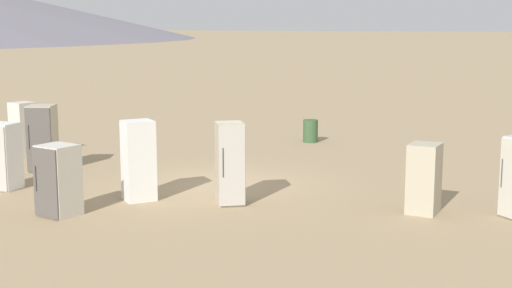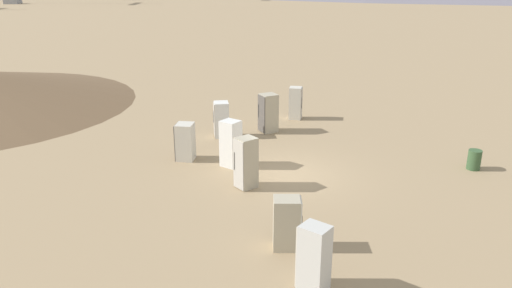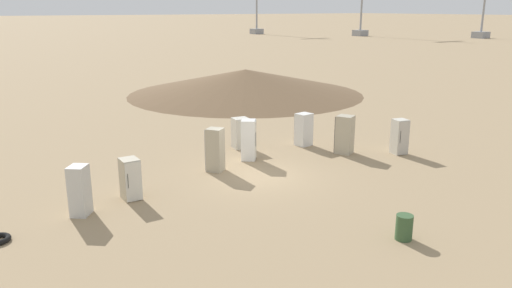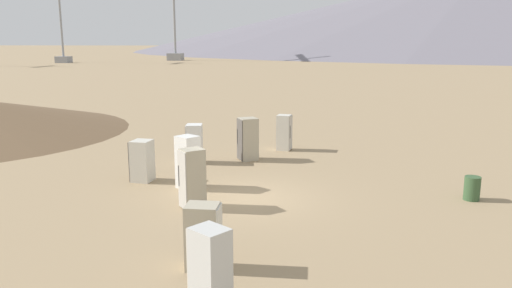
% 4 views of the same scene
% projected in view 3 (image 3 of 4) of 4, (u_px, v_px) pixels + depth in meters
% --- Properties ---
extents(ground_plane, '(1000.00, 1000.00, 0.00)m').
position_uv_depth(ground_plane, '(257.00, 176.00, 21.20)').
color(ground_plane, '#9E8460').
extents(dirt_mound, '(19.32, 19.32, 2.03)m').
position_uv_depth(dirt_mound, '(246.00, 82.00, 41.21)').
color(dirt_mound, brown).
rests_on(dirt_mound, ground_plane).
extents(power_pylon_1, '(8.83, 3.03, 25.22)m').
position_uv_depth(power_pylon_1, '(484.00, 4.00, 115.70)').
color(power_pylon_1, gray).
rests_on(power_pylon_1, ground_plane).
extents(power_pylon_2, '(8.62, 2.96, 24.64)m').
position_uv_depth(power_pylon_2, '(362.00, 5.00, 125.40)').
color(power_pylon_2, gray).
rests_on(power_pylon_2, ground_plane).
extents(power_pylon_3, '(8.23, 2.82, 23.50)m').
position_uv_depth(power_pylon_3, '(257.00, 6.00, 135.14)').
color(power_pylon_3, gray).
rests_on(power_pylon_3, ground_plane).
extents(discarded_fridge_0, '(0.88, 0.91, 1.77)m').
position_uv_depth(discarded_fridge_0, '(80.00, 190.00, 17.02)').
color(discarded_fridge_0, silver).
rests_on(discarded_fridge_0, ground_plane).
extents(discarded_fridge_1, '(0.81, 0.79, 1.69)m').
position_uv_depth(discarded_fridge_1, '(304.00, 129.00, 25.74)').
color(discarded_fridge_1, white).
rests_on(discarded_fridge_1, ground_plane).
extents(discarded_fridge_2, '(0.91, 0.92, 1.91)m').
position_uv_depth(discarded_fridge_2, '(215.00, 150.00, 21.65)').
color(discarded_fridge_2, '#B2A88E').
rests_on(discarded_fridge_2, ground_plane).
extents(discarded_fridge_3, '(0.75, 0.77, 1.72)m').
position_uv_depth(discarded_fridge_3, '(400.00, 137.00, 24.24)').
color(discarded_fridge_3, beige).
rests_on(discarded_fridge_3, ground_plane).
extents(discarded_fridge_4, '(0.85, 0.82, 1.56)m').
position_uv_depth(discarded_fridge_4, '(240.00, 133.00, 25.27)').
color(discarded_fridge_4, beige).
rests_on(discarded_fridge_4, ground_plane).
extents(discarded_fridge_5, '(0.64, 0.81, 1.55)m').
position_uv_depth(discarded_fridge_5, '(130.00, 179.00, 18.50)').
color(discarded_fridge_5, '#B2A88E').
rests_on(discarded_fridge_5, ground_plane).
extents(discarded_fridge_6, '(0.95, 0.95, 1.91)m').
position_uv_depth(discarded_fridge_6, '(249.00, 140.00, 23.27)').
color(discarded_fridge_6, white).
rests_on(discarded_fridge_6, ground_plane).
extents(discarded_fridge_7, '(0.99, 1.02, 1.88)m').
position_uv_depth(discarded_fridge_7, '(345.00, 135.00, 24.30)').
color(discarded_fridge_7, '#B2A88E').
rests_on(discarded_fridge_7, ground_plane).
extents(rusty_barrel, '(0.52, 0.52, 0.80)m').
position_uv_depth(rusty_barrel, '(404.00, 227.00, 15.31)').
color(rusty_barrel, '#385633').
rests_on(rusty_barrel, ground_plane).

